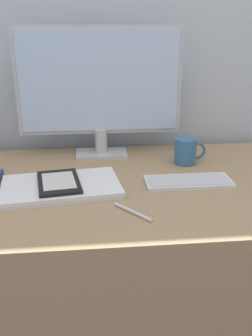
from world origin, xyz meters
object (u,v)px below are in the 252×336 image
(monitor, at_px, (100,87))
(coffee_mug, at_px, (186,151))
(ereader, at_px, (59,182))
(keyboard, at_px, (188,181))
(pen, at_px, (133,212))
(laptop, at_px, (61,187))

(monitor, relative_size, coffee_mug, 5.24)
(monitor, relative_size, ereader, 2.94)
(keyboard, xyz_separation_m, ereader, (-0.39, -0.01, 0.02))
(coffee_mug, bearing_deg, monitor, 157.06)
(keyboard, height_order, ereader, ereader)
(monitor, bearing_deg, coffee_mug, -22.94)
(monitor, distance_m, pen, 0.54)
(monitor, xyz_separation_m, keyboard, (0.25, -0.30, -0.24))
(monitor, height_order, laptop, monitor)
(keyboard, relative_size, pen, 2.41)
(keyboard, height_order, pen, keyboard)
(laptop, bearing_deg, coffee_mug, 23.83)
(monitor, xyz_separation_m, laptop, (-0.13, -0.31, -0.24))
(monitor, relative_size, keyboard, 2.20)
(monitor, bearing_deg, pen, -82.51)
(keyboard, relative_size, ereader, 1.33)
(laptop, bearing_deg, monitor, 67.09)
(ereader, xyz_separation_m, pen, (0.20, -0.17, -0.02))
(pen, bearing_deg, ereader, 139.77)
(ereader, height_order, pen, ereader)
(keyboard, bearing_deg, pen, -137.30)
(monitor, relative_size, pen, 5.31)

